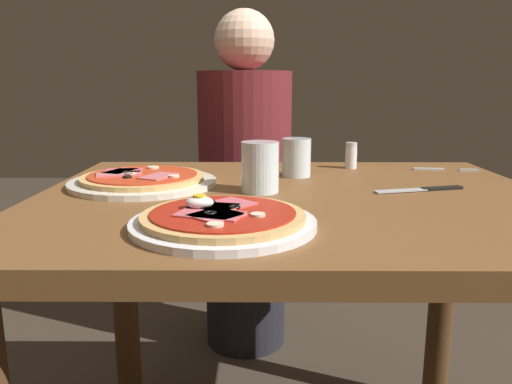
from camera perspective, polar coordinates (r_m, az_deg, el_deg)
dining_table at (r=1.03m, az=4.19°, el=-6.98°), size 1.02×0.83×0.72m
pizza_foreground at (r=0.76m, az=-3.84°, el=-3.16°), size 0.29×0.29×0.05m
pizza_across_left at (r=1.10m, az=-12.82°, el=1.34°), size 0.31×0.31×0.03m
water_glass_near at (r=1.00m, az=0.46°, el=2.49°), size 0.08×0.08×0.10m
water_glass_far at (r=1.18m, az=4.64°, el=3.66°), size 0.07×0.07×0.09m
fork at (r=1.35m, az=20.33°, el=2.45°), size 0.16×0.04×0.00m
knife at (r=1.08m, az=18.79°, el=0.31°), size 0.19×0.07×0.01m
salt_shaker at (r=1.31m, az=10.83°, el=4.11°), size 0.03×0.03×0.07m
diner_person at (r=1.75m, az=-1.26°, el=-0.17°), size 0.32×0.32×1.18m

